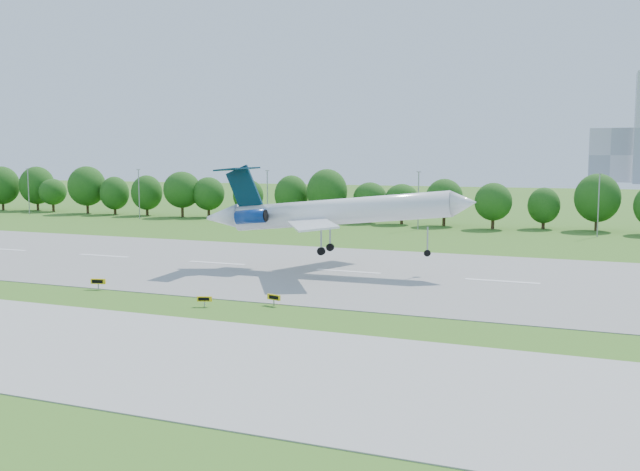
# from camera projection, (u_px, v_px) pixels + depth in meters

# --- Properties ---
(ground) EXTENTS (600.00, 600.00, 0.00)m
(ground) POSITION_uv_depth(u_px,v_px,m) (102.00, 295.00, 79.00)
(ground) COLOR #386A1B
(ground) RESTS_ON ground
(runway) EXTENTS (400.00, 45.00, 0.08)m
(runway) POSITION_uv_depth(u_px,v_px,m) (217.00, 263.00, 102.02)
(runway) COLOR gray
(runway) RESTS_ON ground
(tree_line) EXTENTS (288.40, 8.40, 10.40)m
(tree_line) POSITION_uv_depth(u_px,v_px,m) (365.00, 196.00, 163.07)
(tree_line) COLOR #382314
(tree_line) RESTS_ON ground
(light_poles) EXTENTS (175.90, 0.25, 12.19)m
(light_poles) POSITION_uv_depth(u_px,v_px,m) (340.00, 198.00, 154.77)
(light_poles) COLOR gray
(light_poles) RESTS_ON ground
(airliner) EXTENTS (37.34, 26.96, 11.77)m
(airliner) POSITION_uv_depth(u_px,v_px,m) (326.00, 211.00, 94.67)
(airliner) COLOR white
(airliner) RESTS_ON ground
(taxi_sign_left) EXTENTS (1.77, 0.62, 1.25)m
(taxi_sign_left) POSITION_uv_depth(u_px,v_px,m) (98.00, 282.00, 82.07)
(taxi_sign_left) COLOR gray
(taxi_sign_left) RESTS_ON ground
(taxi_sign_centre) EXTENTS (1.65, 0.60, 1.16)m
(taxi_sign_centre) POSITION_uv_depth(u_px,v_px,m) (274.00, 297.00, 73.15)
(taxi_sign_centre) COLOR gray
(taxi_sign_centre) RESTS_ON ground
(taxi_sign_right) EXTENTS (1.50, 0.65, 1.07)m
(taxi_sign_right) POSITION_uv_depth(u_px,v_px,m) (205.00, 299.00, 72.61)
(taxi_sign_right) COLOR gray
(taxi_sign_right) RESTS_ON ground
(service_vehicle_a) EXTENTS (3.66, 1.75, 1.16)m
(service_vehicle_a) POSITION_uv_depth(u_px,v_px,m) (279.00, 222.00, 160.68)
(service_vehicle_a) COLOR white
(service_vehicle_a) RESTS_ON ground
(service_vehicle_b) EXTENTS (4.14, 2.24, 1.34)m
(service_vehicle_b) POSITION_uv_depth(u_px,v_px,m) (272.00, 223.00, 156.40)
(service_vehicle_b) COLOR silver
(service_vehicle_b) RESTS_ON ground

